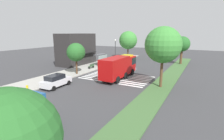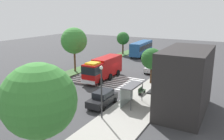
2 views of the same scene
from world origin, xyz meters
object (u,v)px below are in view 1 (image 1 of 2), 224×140
at_px(parked_car_west, 56,81).
at_px(fire_hydrant, 27,88).
at_px(sidewalk_tree_center, 128,40).
at_px(bench_near_shelter, 91,66).
at_px(sidewalk_tree_far_west, 76,52).
at_px(median_tree_west, 163,45).
at_px(street_lamp, 115,49).
at_px(parked_car_mid, 116,62).
at_px(bus_stop_shelter, 102,57).
at_px(fire_truck, 120,66).
at_px(median_tree_center, 182,44).

height_order(parked_car_west, fire_hydrant, parked_car_west).
bearing_deg(sidewalk_tree_center, fire_hydrant, -179.13).
bearing_deg(bench_near_shelter, parked_car_west, -167.34).
xyz_separation_m(parked_car_west, sidewalk_tree_center, (29.66, 2.20, 4.29)).
distance_m(bench_near_shelter, fire_hydrant, 15.41).
xyz_separation_m(bench_near_shelter, sidewalk_tree_far_west, (-5.21, -0.53, 3.38)).
height_order(sidewalk_tree_far_west, fire_hydrant, sidewalk_tree_far_west).
height_order(sidewalk_tree_center, median_tree_west, median_tree_west).
height_order(parked_car_west, sidewalk_tree_center, sidewalk_tree_center).
height_order(street_lamp, median_tree_west, median_tree_west).
xyz_separation_m(median_tree_west, fire_hydrant, (-9.74, 14.41, -5.29)).
bearing_deg(parked_car_mid, fire_hydrant, 174.96).
height_order(street_lamp, sidewalk_tree_center, sidewalk_tree_center).
bearing_deg(median_tree_west, bus_stop_shelter, 58.04).
height_order(parked_car_mid, fire_hydrant, parked_car_mid).
bearing_deg(fire_truck, bench_near_shelter, 65.94).
bearing_deg(fire_truck, fire_hydrant, 148.06).
relative_size(bus_stop_shelter, sidewalk_tree_far_west, 0.64).
relative_size(parked_car_mid, sidewalk_tree_far_west, 0.84).
distance_m(parked_car_west, parked_car_mid, 17.81).
height_order(fire_truck, median_tree_west, median_tree_west).
xyz_separation_m(fire_truck, fire_hydrant, (-11.80, 7.19, -1.52)).
xyz_separation_m(bus_stop_shelter, fire_hydrant, (-19.37, -1.04, -1.40)).
height_order(bench_near_shelter, median_tree_west, median_tree_west).
bearing_deg(bus_stop_shelter, sidewalk_tree_center, -2.28).
height_order(parked_car_west, sidewalk_tree_far_west, sidewalk_tree_far_west).
bearing_deg(parked_car_mid, sidewalk_tree_far_west, 168.13).
distance_m(median_tree_west, median_tree_center, 19.87).
xyz_separation_m(parked_car_west, street_lamp, (20.97, 1.80, 2.58)).
bearing_deg(parked_car_west, bus_stop_shelter, 7.44).
bearing_deg(parked_car_mid, median_tree_west, -132.03).
distance_m(parked_car_west, median_tree_center, 29.51).
bearing_deg(sidewalk_tree_far_west, bench_near_shelter, 5.80).
xyz_separation_m(parked_car_west, sidewalk_tree_far_west, (6.95, 2.20, 3.08)).
distance_m(street_lamp, median_tree_center, 15.53).
relative_size(street_lamp, sidewalk_tree_far_west, 1.02).
bearing_deg(bus_stop_shelter, fire_hydrant, -176.93).
bearing_deg(fire_hydrant, bench_near_shelter, 3.83).
bearing_deg(median_tree_west, parked_car_mid, 48.39).
xyz_separation_m(fire_truck, street_lamp, (12.38, 7.29, 1.46)).
bearing_deg(median_tree_west, sidewalk_tree_center, 32.79).
bearing_deg(bench_near_shelter, parked_car_mid, -25.79).
relative_size(sidewalk_tree_far_west, median_tree_center, 0.86).
relative_size(parked_car_mid, median_tree_center, 0.72).
distance_m(parked_car_mid, sidewalk_tree_far_west, 11.49).
relative_size(median_tree_center, fire_hydrant, 9.12).
relative_size(parked_car_west, street_lamp, 0.80).
bearing_deg(median_tree_center, median_tree_west, 180.00).
bearing_deg(fire_hydrant, bus_stop_shelter, 3.07).
height_order(fire_truck, bus_stop_shelter, fire_truck).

